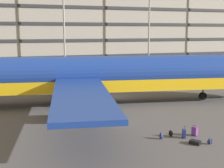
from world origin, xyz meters
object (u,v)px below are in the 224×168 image
Objects in this scene: suitcase_silver at (195,131)px; backpack_large at (209,141)px; backpack_teal at (171,133)px; suitcase_black at (195,142)px; backpack_navy at (161,136)px; airliner at (82,76)px; suitcase_orange at (184,133)px.

suitcase_silver reaches higher than backpack_large.
suitcase_black is at bearing -67.79° from backpack_teal.
airliner is at bearing 104.24° from backpack_navy.
airliner reaches higher than suitcase_black.
suitcase_silver reaches higher than backpack_teal.
suitcase_orange is at bearing 93.55° from suitcase_black.
suitcase_silver reaches higher than backpack_navy.
backpack_large is 3.45m from backpack_navy.
backpack_teal is at bearing 127.81° from backpack_large.
suitcase_orange reaches higher than suitcase_black.
backpack_teal is 2.96m from backpack_large.
airliner is 90.59× the size of backpack_large.
airliner is 46.97× the size of suitcase_orange.
suitcase_silver is 1.73× the size of backpack_large.
airliner is 79.42× the size of backpack_navy.
backpack_teal reaches higher than suitcase_black.
suitcase_orange reaches higher than backpack_teal.
suitcase_orange is 1.69× the size of backpack_navy.
suitcase_orange reaches higher than backpack_navy.
airliner reaches higher than backpack_large.
backpack_large is (6.02, -14.66, -2.95)m from airliner.
backpack_teal is (4.20, -12.32, -2.92)m from airliner.
backpack_teal reaches higher than backpack_large.
backpack_teal is 1.05m from backpack_navy.
backpack_large is at bearing -52.19° from backpack_teal.
suitcase_orange is 1.93× the size of backpack_large.
airliner is at bearing 112.32° from backpack_large.
backpack_teal is at bearing -71.16° from airliner.
backpack_teal is at bearing 165.83° from suitcase_silver.
backpack_teal is 0.97× the size of backpack_navy.
backpack_large is at bearing -57.71° from suitcase_orange.
suitcase_black is at bearing -42.92° from backpack_navy.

